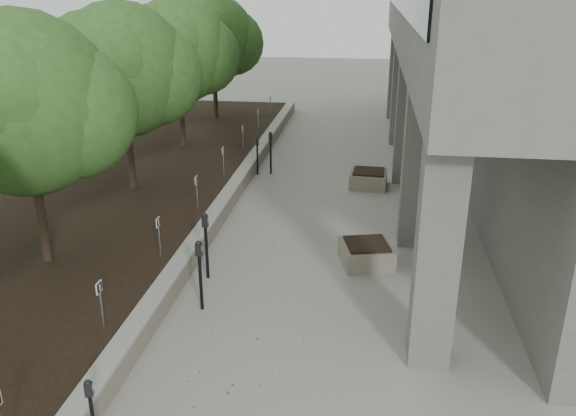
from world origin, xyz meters
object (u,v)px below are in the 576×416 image
Objects in this scene: crabapple_tree_4 at (179,73)px; parking_meter_2 at (200,276)px; planter_back at (368,179)px; parking_meter_4 at (257,156)px; planter_front at (366,253)px; crabapple_tree_3 at (125,98)px; crabapple_tree_5 at (214,57)px; parking_meter_3 at (206,246)px; parking_meter_5 at (271,153)px; crabapple_tree_2 at (29,142)px.

crabapple_tree_4 reaches higher than parking_meter_2.
planter_back is (7.06, -2.73, -2.85)m from crabapple_tree_4.
parking_meter_4 reaches higher than planter_back.
crabapple_tree_4 is at bearing 130.20° from planter_front.
crabapple_tree_5 is (0.00, 10.00, 0.00)m from crabapple_tree_3.
parking_meter_3 is at bearing -52.26° from crabapple_tree_3.
crabapple_tree_4 and crabapple_tree_5 have the same top height.
parking_meter_2 is 9.00m from parking_meter_4.
crabapple_tree_5 is 15.40m from planter_front.
crabapple_tree_4 is at bearing 109.99° from parking_meter_3.
planter_back is at bearing 90.16° from planter_front.
crabapple_tree_3 is 3.65× the size of parking_meter_5.
crabapple_tree_3 is at bearing -150.19° from parking_meter_5.
parking_meter_4 reaches higher than planter_front.
crabapple_tree_4 is 5.00m from crabapple_tree_5.
parking_meter_5 is at bearing 88.64° from parking_meter_3.
crabapple_tree_2 is 3.46× the size of parking_meter_3.
parking_meter_3 is at bearing -117.01° from planter_back.
crabapple_tree_2 is 4.18× the size of parking_meter_4.
planter_back is (3.50, 6.88, -0.51)m from parking_meter_3.
crabapple_tree_3 is 7.95m from planter_back.
crabapple_tree_2 is 4.67× the size of planter_back.
parking_meter_4 is (-0.31, 7.65, -0.13)m from parking_meter_3.
parking_meter_4 is 7.49m from planter_front.
crabapple_tree_2 is 9.03m from parking_meter_4.
planter_back is (3.37, -0.91, -0.47)m from parking_meter_5.
parking_meter_3 reaches higher than parking_meter_2.
crabapple_tree_2 is 10.00m from crabapple_tree_4.
parking_meter_5 is at bearing -61.54° from crabapple_tree_5.
parking_meter_2 is 1.02× the size of parking_meter_5.
crabapple_tree_4 is at bearing 142.90° from parking_meter_5.
planter_front is (3.83, -6.43, -0.38)m from parking_meter_4.
crabapple_tree_3 and crabapple_tree_4 have the same top height.
crabapple_tree_5 is 8.06m from parking_meter_4.
parking_meter_4 is (3.25, 3.05, -2.47)m from crabapple_tree_3.
crabapple_tree_5 reaches higher than parking_meter_4.
crabapple_tree_2 is at bearing -90.00° from crabapple_tree_5.
crabapple_tree_2 is 9.29m from parking_meter_5.
planter_front is (7.08, 1.62, -2.85)m from crabapple_tree_2.
parking_meter_3 is 1.35× the size of planter_back.
crabapple_tree_2 is 5.00m from crabapple_tree_3.
crabapple_tree_4 reaches higher than planter_back.
crabapple_tree_4 is 11.34m from planter_front.
crabapple_tree_4 is 1.00× the size of crabapple_tree_5.
planter_front is at bearing 18.77° from parking_meter_3.
crabapple_tree_4 is 4.67× the size of planter_back.
crabapple_tree_4 reaches higher than parking_meter_5.
parking_meter_2 is 9.11m from parking_meter_5.
crabapple_tree_2 reaches higher than parking_meter_3.
crabapple_tree_2 is 3.65× the size of parking_meter_5.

